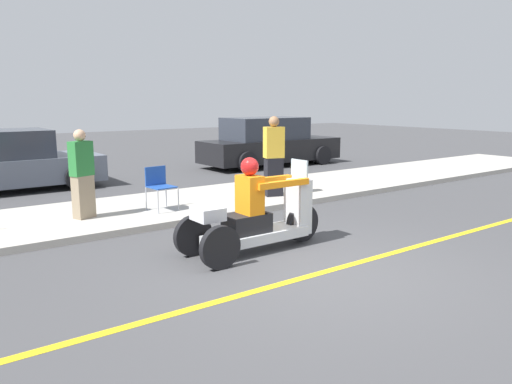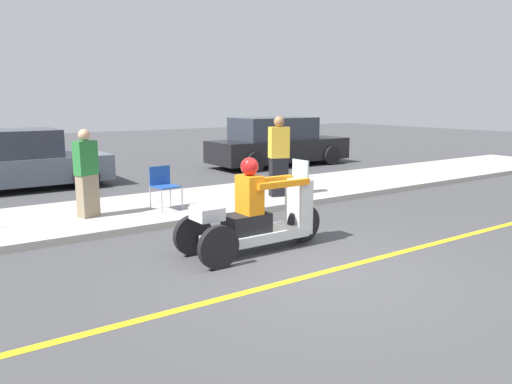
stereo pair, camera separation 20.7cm
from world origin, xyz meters
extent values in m
plane|color=#424244|center=(0.00, 0.00, 0.00)|extent=(60.00, 60.00, 0.00)
cube|color=gold|center=(-0.21, 0.00, 0.00)|extent=(24.00, 0.12, 0.01)
cube|color=#B2ADA3|center=(0.00, 4.60, 0.06)|extent=(28.00, 2.80, 0.12)
cylinder|color=black|center=(0.69, 1.26, 0.29)|extent=(0.59, 0.10, 0.59)
cylinder|color=black|center=(-1.06, 0.90, 0.29)|extent=(0.59, 0.10, 0.59)
cylinder|color=black|center=(-1.06, 1.62, 0.29)|extent=(0.59, 0.10, 0.59)
cube|color=silver|center=(-0.21, 1.26, 0.23)|extent=(1.62, 0.50, 0.15)
cube|color=black|center=(-0.37, 1.26, 0.45)|extent=(0.65, 0.39, 0.28)
cube|color=silver|center=(0.59, 1.26, 0.58)|extent=(0.24, 0.39, 0.84)
cube|color=silver|center=(0.61, 1.26, 1.15)|extent=(0.03, 0.36, 0.30)
cube|color=silver|center=(-1.02, 1.26, 0.68)|extent=(0.36, 0.39, 0.18)
cube|color=orange|center=(-0.32, 1.26, 0.86)|extent=(0.26, 0.38, 0.55)
sphere|color=red|center=(-0.32, 1.26, 1.27)|extent=(0.26, 0.26, 0.26)
cube|color=#515156|center=(-0.19, 1.14, 0.45)|extent=(0.14, 0.14, 0.28)
cube|color=#515156|center=(-0.19, 1.38, 0.45)|extent=(0.14, 0.14, 0.28)
cube|color=orange|center=(0.13, 1.06, 1.00)|extent=(0.92, 0.09, 0.09)
cube|color=orange|center=(0.13, 1.46, 1.00)|extent=(0.92, 0.09, 0.09)
cube|color=black|center=(2.28, 3.99, 0.54)|extent=(0.43, 0.35, 0.84)
cube|color=gold|center=(2.28, 3.99, 1.29)|extent=(0.47, 0.36, 0.66)
sphere|color=#9E704C|center=(2.28, 3.99, 1.74)|extent=(0.23, 0.23, 0.23)
cube|color=gray|center=(-1.73, 4.36, 0.50)|extent=(0.39, 0.32, 0.76)
cube|color=#267233|center=(-1.73, 4.36, 1.18)|extent=(0.43, 0.34, 0.60)
sphere|color=tan|center=(-1.73, 4.36, 1.59)|extent=(0.21, 0.21, 0.21)
cylinder|color=#A5A8AD|center=(-0.53, 3.87, 0.34)|extent=(0.02, 0.02, 0.44)
cylinder|color=#A5A8AD|center=(-0.09, 3.91, 0.34)|extent=(0.02, 0.02, 0.44)
cylinder|color=#A5A8AD|center=(-0.57, 4.31, 0.34)|extent=(0.02, 0.02, 0.44)
cylinder|color=#A5A8AD|center=(-0.13, 4.35, 0.34)|extent=(0.02, 0.02, 0.44)
cube|color=#1E479E|center=(-0.33, 4.11, 0.57)|extent=(0.48, 0.48, 0.02)
cube|color=#1E479E|center=(-0.35, 4.33, 0.75)|extent=(0.44, 0.06, 0.38)
cube|color=slate|center=(-2.15, 8.82, 0.49)|extent=(4.29, 1.84, 0.64)
cylinder|color=black|center=(-0.75, 7.90, 0.32)|extent=(0.64, 0.22, 0.64)
cylinder|color=black|center=(-0.75, 9.74, 0.32)|extent=(0.64, 0.22, 0.64)
cube|color=black|center=(5.94, 8.79, 0.53)|extent=(4.87, 1.71, 0.71)
cube|color=#2D333D|center=(5.70, 8.79, 1.25)|extent=(2.68, 1.54, 0.73)
cylinder|color=black|center=(7.52, 7.94, 0.32)|extent=(0.64, 0.22, 0.64)
cylinder|color=black|center=(7.52, 9.65, 0.32)|extent=(0.64, 0.22, 0.64)
cylinder|color=black|center=(4.36, 7.94, 0.32)|extent=(0.64, 0.22, 0.64)
cylinder|color=black|center=(4.36, 9.65, 0.32)|extent=(0.64, 0.22, 0.64)
camera|label=1|loc=(-4.39, -4.43, 2.20)|focal=35.00mm
camera|label=2|loc=(-4.22, -4.55, 2.20)|focal=35.00mm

